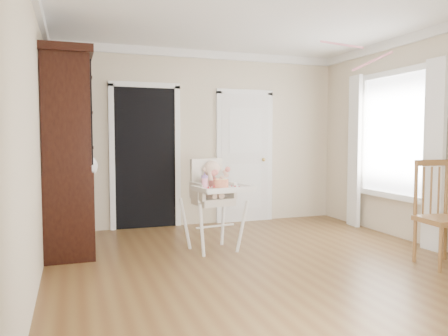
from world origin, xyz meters
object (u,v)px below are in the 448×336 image
object	(u,v)px
high_chair	(213,193)
cake	(221,184)
china_cabinet	(68,153)
dining_chair	(441,216)
sippy_cup	(205,181)

from	to	relation	value
high_chair	cake	distance (m)	0.28
china_cabinet	dining_chair	size ratio (longest dim) A/B	2.10
dining_chair	cake	bearing A→B (deg)	157.61
china_cabinet	sippy_cup	bearing A→B (deg)	-28.81
high_chair	sippy_cup	size ratio (longest dim) A/B	5.99
high_chair	sippy_cup	xyz separation A→B (m)	(-0.16, -0.19, 0.17)
cake	china_cabinet	world-z (taller)	china_cabinet
high_chair	dining_chair	size ratio (longest dim) A/B	1.01
china_cabinet	dining_chair	distance (m)	4.29
high_chair	cake	world-z (taller)	high_chair
sippy_cup	cake	bearing A→B (deg)	-18.17
cake	dining_chair	world-z (taller)	dining_chair
sippy_cup	china_cabinet	bearing A→B (deg)	151.19
sippy_cup	dining_chair	bearing A→B (deg)	-27.17
cake	china_cabinet	size ratio (longest dim) A/B	0.09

